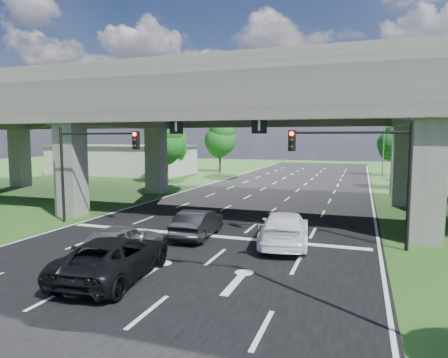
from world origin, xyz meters
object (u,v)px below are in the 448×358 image
Objects in this scene: car_silver at (121,242)px; streetlight_beyond at (381,134)px; signal_left at (90,157)px; car_trailing at (114,257)px; car_dark at (198,224)px; signal_right at (361,162)px; car_white at (284,229)px; streetlight_far at (388,132)px.

streetlight_beyond is at bearing -102.27° from car_silver.
car_trailing is (6.92, -7.73, -3.36)m from signal_left.
car_dark is at bearing -100.14° from car_trailing.
signal_right is 8.89m from car_dark.
car_white is at bearing -132.97° from car_trailing.
streetlight_beyond reaches higher than car_white.
signal_right is at bearing -96.47° from streetlight_far.
streetlight_beyond is 37.78m from car_white.
car_white reaches higher than car_trailing.
car_white is (-3.49, -0.94, -3.33)m from signal_right.
signal_left is 8.85m from car_silver.
car_silver is (-12.06, -41.77, -5.02)m from streetlight_beyond.
signal_left is at bearing -116.43° from streetlight_beyond.
streetlight_far is at bearing -112.76° from car_white.
car_dark is 6.81m from car_trailing.
car_dark is (-10.43, -21.00, -5.07)m from streetlight_far.
car_silver is (5.86, -5.71, -3.36)m from signal_left.
streetlight_far and streetlight_beyond have the same top height.
car_trailing is (-11.00, -27.79, -5.02)m from streetlight_far.
signal_left is 26.95m from streetlight_far.
signal_left is 12.64m from car_white.
car_silver reaches higher than car_dark.
signal_right is 1.00× the size of signal_left.
signal_left is 1.29× the size of car_silver.
signal_left is 10.91m from car_trailing.
signal_left is 40.30m from streetlight_beyond.
streetlight_far reaches higher than car_trailing.
streetlight_far is at bearing 83.53° from signal_right.
car_trailing is at bearing -104.10° from streetlight_beyond.
streetlight_beyond reaches higher than signal_right.
car_white is at bearing -164.90° from signal_right.
signal_left is at bearing -10.63° from car_dark.
streetlight_far is at bearing -119.87° from car_dark.
streetlight_beyond is at bearing -109.43° from car_trailing.
car_dark is at bearing -7.17° from signal_left.
signal_right is 1.05× the size of car_trailing.
car_white is (-5.77, -21.00, -4.99)m from streetlight_far.
car_silver is (-12.06, -25.77, -5.02)m from streetlight_far.
streetlight_beyond is (17.92, 36.06, 1.66)m from signal_left.
signal_left reaches higher than car_silver.
signal_right is 15.65m from signal_left.
car_white is at bearing 176.54° from car_dark.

